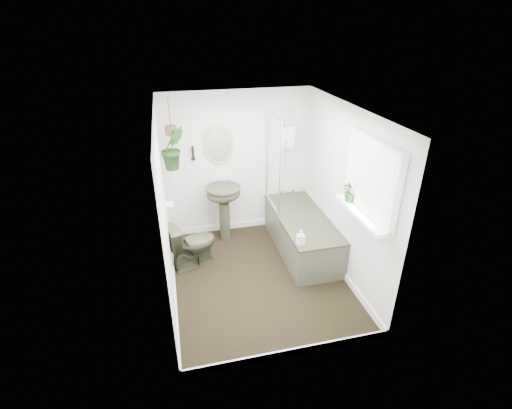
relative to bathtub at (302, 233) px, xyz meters
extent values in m
cube|color=black|center=(-0.80, -0.50, -0.30)|extent=(2.30, 2.80, 0.02)
cube|color=white|center=(-0.80, -0.50, 2.02)|extent=(2.30, 2.80, 0.02)
cube|color=white|center=(-0.80, 0.91, 0.86)|extent=(2.30, 0.02, 2.30)
cube|color=white|center=(-0.80, -1.91, 0.86)|extent=(2.30, 0.02, 2.30)
cube|color=white|center=(-1.96, -0.50, 0.86)|extent=(0.02, 2.80, 2.30)
cube|color=white|center=(0.36, -0.50, 0.86)|extent=(0.02, 2.80, 2.30)
cube|color=white|center=(-0.80, -0.50, -0.24)|extent=(2.30, 2.80, 0.10)
cube|color=white|center=(0.00, 0.84, 1.26)|extent=(0.20, 0.10, 0.35)
ellipsoid|color=tan|center=(-1.08, 0.87, 1.21)|extent=(0.46, 0.03, 0.62)
cylinder|color=black|center=(-1.48, 0.86, 1.11)|extent=(0.04, 0.04, 0.22)
cylinder|color=white|center=(-1.90, 0.20, 0.61)|extent=(0.11, 0.11, 0.11)
cube|color=white|center=(0.29, -1.20, 1.36)|extent=(0.08, 1.00, 0.90)
cube|color=white|center=(0.22, -1.20, 0.94)|extent=(0.18, 1.00, 0.04)
cube|color=white|center=(0.24, -1.20, 1.36)|extent=(0.01, 0.86, 0.76)
imported|color=#323323|center=(-1.65, 0.01, 0.06)|extent=(0.78, 0.59, 0.70)
imported|color=black|center=(0.24, -0.90, 1.09)|extent=(0.24, 0.21, 0.26)
imported|color=black|center=(-1.77, 0.45, 1.34)|extent=(0.38, 0.33, 0.61)
imported|color=#353030|center=(-0.29, -0.69, 0.39)|extent=(0.10, 0.10, 0.21)
cylinder|color=brown|center=(-1.77, 0.45, 1.59)|extent=(0.16, 0.16, 0.12)
camera|label=1|loc=(-1.81, -4.52, 2.93)|focal=26.00mm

